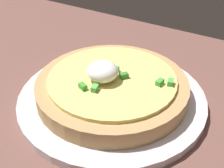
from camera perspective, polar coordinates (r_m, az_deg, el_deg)
The scene contains 3 objects.
dining_table at distance 46.42cm, azimuth -7.20°, elevation -6.19°, with size 127.35×72.47×2.76cm, color brown.
plate at distance 46.30cm, azimuth -0.00°, elevation -2.70°, with size 29.55×29.55×1.33cm, color silver.
pizza at distance 44.89cm, azimuth -0.06°, elevation -0.36°, with size 23.58×23.58×6.18cm.
Camera 1 is at (-22.80, 26.69, 31.76)cm, focal length 46.31 mm.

